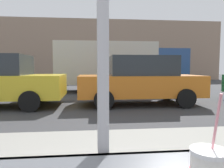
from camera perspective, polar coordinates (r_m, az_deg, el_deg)
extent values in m
plane|color=#38383A|center=(8.96, -5.38, -4.04)|extent=(60.00, 60.00, 0.00)
cube|color=#35373A|center=(0.97, -2.28, -19.18)|extent=(2.00, 0.02, 0.02)
cube|color=#9E9EA3|center=(0.98, -2.61, 21.56)|extent=(0.05, 0.08, 1.34)
cube|color=gray|center=(22.36, -5.69, 9.18)|extent=(28.00, 1.20, 6.29)
cylinder|color=black|center=(0.66, 24.97, -17.25)|extent=(0.09, 0.09, 0.01)
cylinder|color=white|center=(0.65, 25.00, -16.43)|extent=(0.10, 0.10, 0.01)
cylinder|color=pink|center=(0.63, 26.43, -11.01)|extent=(0.01, 0.05, 0.20)
cylinder|color=black|center=(8.56, -18.14, -2.49)|extent=(0.64, 0.18, 0.64)
cylinder|color=black|center=(6.75, -21.57, -4.43)|extent=(0.64, 0.18, 0.64)
cube|color=orange|center=(7.59, 7.54, -0.40)|extent=(4.35, 1.76, 0.73)
cube|color=#282D33|center=(7.58, 8.09, 4.96)|extent=(2.26, 1.55, 0.69)
cylinder|color=black|center=(8.85, 14.72, -2.18)|extent=(0.64, 0.18, 0.64)
cylinder|color=black|center=(7.25, 19.59, -3.77)|extent=(0.64, 0.18, 0.64)
cylinder|color=black|center=(8.31, -2.99, -2.48)|extent=(0.64, 0.18, 0.64)
cylinder|color=black|center=(6.57, -2.24, -4.35)|extent=(0.64, 0.18, 0.64)
cube|color=beige|center=(11.73, -1.78, 5.67)|extent=(5.37, 2.20, 2.23)
cube|color=navy|center=(12.46, 14.48, 4.70)|extent=(1.90, 2.10, 1.90)
cylinder|color=black|center=(13.48, 12.86, 0.67)|extent=(0.90, 0.24, 0.90)
cylinder|color=black|center=(11.52, 16.19, -0.04)|extent=(0.90, 0.24, 0.90)
cylinder|color=black|center=(12.83, -6.62, 0.56)|extent=(0.90, 0.24, 0.90)
cylinder|color=black|center=(10.64, -6.80, -0.26)|extent=(0.90, 0.24, 0.90)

